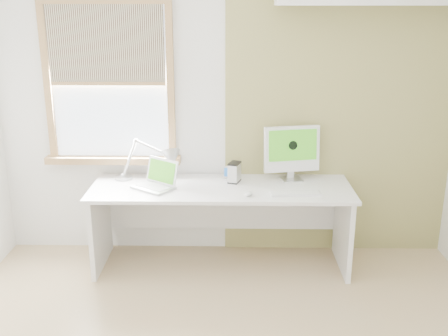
{
  "coord_description": "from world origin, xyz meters",
  "views": [
    {
      "loc": [
        0.06,
        -2.8,
        2.21
      ],
      "look_at": [
        0.0,
        1.05,
        1.0
      ],
      "focal_mm": 42.23,
      "sensor_mm": 36.0,
      "label": 1
    }
  ],
  "objects_px": {
    "external_drive": "(234,172)",
    "imac": "(292,150)",
    "desk": "(221,206)",
    "laptop": "(157,181)",
    "desk_lamp": "(162,160)"
  },
  "relations": [
    {
      "from": "laptop",
      "to": "external_drive",
      "type": "relative_size",
      "value": 2.39
    },
    {
      "from": "desk",
      "to": "external_drive",
      "type": "xyz_separation_m",
      "value": [
        0.11,
        0.07,
        0.28
      ]
    },
    {
      "from": "imac",
      "to": "external_drive",
      "type": "bearing_deg",
      "value": -171.21
    },
    {
      "from": "laptop",
      "to": "external_drive",
      "type": "bearing_deg",
      "value": 12.35
    },
    {
      "from": "desk",
      "to": "external_drive",
      "type": "relative_size",
      "value": 12.61
    },
    {
      "from": "laptop",
      "to": "external_drive",
      "type": "xyz_separation_m",
      "value": [
        0.65,
        0.14,
        0.03
      ]
    },
    {
      "from": "external_drive",
      "to": "imac",
      "type": "bearing_deg",
      "value": 8.79
    },
    {
      "from": "desk",
      "to": "laptop",
      "type": "relative_size",
      "value": 5.28
    },
    {
      "from": "desk",
      "to": "imac",
      "type": "relative_size",
      "value": 4.48
    },
    {
      "from": "laptop",
      "to": "external_drive",
      "type": "height_order",
      "value": "laptop"
    },
    {
      "from": "desk_lamp",
      "to": "laptop",
      "type": "xyz_separation_m",
      "value": [
        -0.03,
        -0.14,
        -0.14
      ]
    },
    {
      "from": "desk",
      "to": "external_drive",
      "type": "distance_m",
      "value": 0.31
    },
    {
      "from": "external_drive",
      "to": "laptop",
      "type": "bearing_deg",
      "value": -167.65
    },
    {
      "from": "desk_lamp",
      "to": "desk",
      "type": "bearing_deg",
      "value": -6.99
    },
    {
      "from": "external_drive",
      "to": "imac",
      "type": "relative_size",
      "value": 0.36
    }
  ]
}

